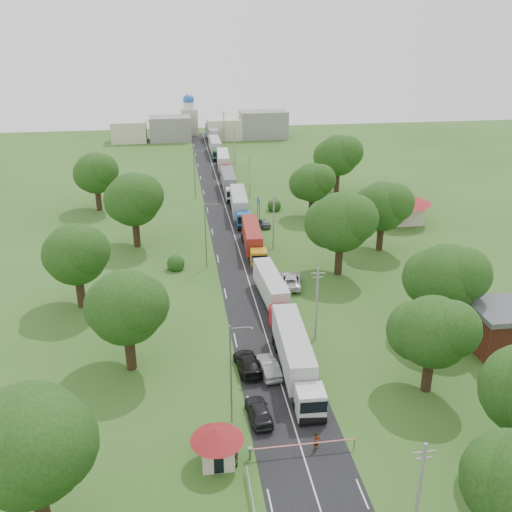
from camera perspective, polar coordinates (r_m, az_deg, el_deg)
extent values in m
plane|color=#2C541C|center=(71.35, 0.28, -5.74)|extent=(260.00, 260.00, 0.00)
cube|color=black|center=(89.27, -1.63, 0.35)|extent=(8.00, 200.00, 0.04)
cylinder|color=slate|center=(50.17, -0.60, -19.17)|extent=(0.20, 0.20, 1.10)
cube|color=slate|center=(49.83, -0.61, -18.74)|extent=(0.35, 0.35, 0.25)
cylinder|color=red|center=(50.51, 4.73, -18.24)|extent=(9.00, 0.12, 0.12)
cylinder|color=slate|center=(51.85, 9.81, -17.99)|extent=(0.10, 0.10, 1.00)
cube|color=beige|center=(49.54, -3.88, -18.87)|extent=(2.60, 2.60, 2.40)
cone|color=maroon|center=(48.43, -3.93, -17.37)|extent=(4.40, 4.40, 1.10)
cube|color=black|center=(49.48, -2.29, -18.58)|extent=(0.02, 1.20, 0.90)
cube|color=black|center=(48.71, -3.74, -20.07)|extent=(0.80, 0.02, 1.90)
cylinder|color=slate|center=(102.05, 0.35, 4.48)|extent=(0.12, 0.12, 4.00)
cylinder|color=slate|center=(104.31, 0.15, 4.89)|extent=(0.12, 0.12, 4.00)
cube|color=navy|center=(102.69, 0.25, 5.54)|extent=(0.06, 3.00, 1.00)
cube|color=silver|center=(102.69, 0.25, 5.54)|extent=(0.07, 3.10, 0.06)
cylinder|color=gray|center=(42.73, 15.90, -22.16)|extent=(0.24, 0.24, 9.00)
cube|color=gray|center=(40.19, 16.50, -18.29)|extent=(1.60, 0.10, 0.10)
cube|color=gray|center=(40.51, 16.42, -18.83)|extent=(1.20, 0.10, 0.10)
cylinder|color=gray|center=(64.18, 6.10, -4.79)|extent=(0.24, 0.24, 9.00)
cube|color=gray|center=(62.52, 6.25, -1.71)|extent=(1.60, 0.10, 0.10)
cube|color=gray|center=(62.73, 6.23, -2.12)|extent=(1.20, 0.10, 0.10)
cylinder|color=gray|center=(89.34, 1.77, 3.46)|extent=(0.24, 0.24, 9.00)
cube|color=gray|center=(88.15, 1.80, 5.79)|extent=(1.60, 0.10, 0.10)
cube|color=gray|center=(88.30, 1.80, 5.48)|extent=(1.20, 0.10, 0.10)
cylinder|color=gray|center=(115.81, -0.64, 8.01)|extent=(0.24, 0.24, 9.00)
cube|color=gray|center=(114.89, -0.65, 9.84)|extent=(1.60, 0.10, 0.10)
cube|color=gray|center=(115.01, -0.65, 9.60)|extent=(1.20, 0.10, 0.10)
cylinder|color=gray|center=(142.86, -2.17, 10.85)|extent=(0.24, 0.24, 9.00)
cube|color=gray|center=(142.12, -2.20, 12.35)|extent=(1.60, 0.10, 0.10)
cube|color=gray|center=(142.21, -2.19, 12.15)|extent=(1.20, 0.10, 0.10)
cylinder|color=gray|center=(170.22, -3.23, 12.77)|extent=(0.24, 0.24, 9.00)
cube|color=gray|center=(169.60, -3.26, 14.04)|extent=(1.60, 0.10, 0.10)
cube|color=gray|center=(169.68, -3.26, 13.87)|extent=(1.20, 0.10, 0.10)
cylinder|color=slate|center=(51.22, -2.53, -11.84)|extent=(0.16, 0.16, 10.00)
cube|color=slate|center=(48.78, -1.56, -7.22)|extent=(1.80, 0.10, 0.10)
cube|color=slate|center=(48.94, -0.62, -7.30)|extent=(0.50, 0.22, 0.15)
cylinder|color=slate|center=(82.38, -5.06, 2.04)|extent=(0.16, 0.16, 10.00)
cube|color=slate|center=(80.88, -4.54, 5.18)|extent=(1.80, 0.10, 0.10)
cube|color=slate|center=(80.98, -3.97, 5.11)|extent=(0.50, 0.22, 0.15)
cylinder|color=slate|center=(115.75, -6.17, 8.13)|extent=(0.16, 0.16, 10.00)
cube|color=slate|center=(114.69, -5.81, 10.42)|extent=(1.80, 0.10, 0.10)
cube|color=slate|center=(114.76, -5.40, 10.37)|extent=(0.50, 0.22, 0.15)
sphere|color=#173A10|center=(42.50, 24.24, -19.85)|extent=(6.60, 6.60, 6.60)
cylinder|color=#382616|center=(59.29, 16.78, -11.17)|extent=(1.04, 1.04, 3.85)
sphere|color=#173A10|center=(56.89, 17.31, -7.25)|extent=(7.00, 7.00, 7.00)
sphere|color=#173A10|center=(56.29, 18.98, -6.94)|extent=(5.50, 5.50, 5.50)
sphere|color=#173A10|center=(57.71, 15.84, -7.18)|extent=(6.00, 6.00, 6.00)
cylinder|color=#382616|center=(69.28, 18.00, -5.92)|extent=(1.08, 1.08, 4.20)
sphere|color=#173A10|center=(67.07, 18.52, -2.07)|extent=(7.70, 7.70, 7.70)
sphere|color=#173A10|center=(66.48, 20.08, -1.73)|extent=(6.05, 6.05, 6.05)
sphere|color=#173A10|center=(67.93, 17.14, -2.08)|extent=(6.60, 6.60, 6.60)
cylinder|color=#382616|center=(81.81, 8.27, -0.33)|extent=(1.12, 1.12, 4.55)
sphere|color=#173A10|center=(79.81, 8.49, 3.35)|extent=(8.40, 8.40, 8.40)
sphere|color=#173A10|center=(78.87, 9.82, 3.72)|extent=(6.60, 6.60, 6.60)
sphere|color=#173A10|center=(81.04, 7.36, 3.27)|extent=(7.20, 7.20, 7.20)
cylinder|color=#382616|center=(91.67, 12.30, 1.84)|extent=(1.08, 1.08, 4.20)
sphere|color=#173A10|center=(90.01, 12.57, 4.89)|extent=(7.70, 7.70, 7.70)
sphere|color=#173A10|center=(89.28, 13.69, 5.19)|extent=(6.05, 6.05, 6.05)
sphere|color=#173A10|center=(91.03, 11.60, 4.81)|extent=(6.60, 6.60, 6.60)
cylinder|color=#382616|center=(105.03, 5.56, 4.87)|extent=(1.04, 1.04, 3.85)
sphere|color=#173A10|center=(103.70, 5.66, 7.33)|extent=(7.00, 7.00, 7.00)
sphere|color=#173A10|center=(102.87, 6.49, 7.60)|extent=(5.50, 5.50, 5.50)
sphere|color=#173A10|center=(104.77, 4.95, 7.23)|extent=(6.00, 6.00, 6.00)
cylinder|color=#382616|center=(121.09, 8.08, 7.36)|extent=(1.12, 1.12, 4.55)
sphere|color=#173A10|center=(119.75, 8.23, 9.93)|extent=(8.40, 8.40, 8.40)
sphere|color=#173A10|center=(118.86, 9.12, 10.22)|extent=(6.60, 6.60, 6.60)
sphere|color=#173A10|center=(120.96, 7.46, 9.80)|extent=(7.20, 7.20, 7.20)
cylinder|color=#382616|center=(46.35, -20.66, -22.41)|extent=(1.12, 1.12, 4.55)
sphere|color=#173A10|center=(42.71, -21.73, -17.06)|extent=(8.40, 8.40, 8.40)
sphere|color=#173A10|center=(40.90, -20.15, -17.18)|extent=(6.60, 6.60, 6.60)
sphere|color=#173A10|center=(44.51, -22.76, -16.41)|extent=(7.20, 7.20, 7.20)
cylinder|color=#382616|center=(61.29, -12.46, -9.27)|extent=(1.08, 1.08, 4.20)
sphere|color=#173A10|center=(58.78, -12.88, -5.03)|extent=(7.70, 7.70, 7.70)
sphere|color=#173A10|center=(57.31, -11.65, -4.74)|extent=(6.05, 6.05, 6.05)
sphere|color=#173A10|center=(60.36, -13.80, -4.94)|extent=(6.60, 6.60, 6.60)
cylinder|color=#382616|center=(75.29, -17.14, -3.43)|extent=(1.08, 1.08, 4.20)
sphere|color=#173A10|center=(73.25, -17.60, 0.17)|extent=(7.70, 7.70, 7.70)
sphere|color=#173A10|center=(71.72, -16.71, 0.50)|extent=(6.05, 6.05, 6.05)
sphere|color=#173A10|center=(74.91, -18.23, 0.13)|extent=(6.60, 6.60, 6.60)
cylinder|color=#382616|center=(92.84, -11.88, 2.26)|extent=(1.12, 1.12, 4.55)
sphere|color=#173A10|center=(91.08, -12.16, 5.55)|extent=(8.40, 8.40, 8.40)
sphere|color=#173A10|center=(89.58, -11.28, 5.93)|extent=(6.60, 6.60, 6.60)
sphere|color=#173A10|center=(92.78, -12.82, 5.42)|extent=(7.20, 7.20, 7.20)
cylinder|color=#382616|center=(112.60, -15.47, 5.47)|extent=(1.08, 1.08, 4.20)
sphere|color=#173A10|center=(111.25, -15.74, 7.99)|extent=(7.70, 7.70, 7.70)
sphere|color=#173A10|center=(109.82, -15.14, 8.31)|extent=(6.05, 6.05, 6.05)
sphere|color=#173A10|center=(112.86, -16.19, 7.85)|extent=(6.60, 6.60, 6.60)
cube|color=maroon|center=(69.00, 23.94, -6.80)|extent=(8.00, 6.00, 4.60)
cube|color=beige|center=(105.07, 14.20, 4.32)|extent=(7.00, 5.00, 4.00)
cone|color=maroon|center=(104.22, 14.35, 5.83)|extent=(10.08, 10.08, 1.80)
cube|color=gray|center=(174.67, -8.57, 12.49)|extent=(12.00, 8.00, 7.00)
cube|color=beige|center=(175.43, -3.21, 12.58)|extent=(10.00, 8.00, 6.00)
cube|color=gray|center=(176.71, 0.76, 13.01)|extent=(14.00, 8.00, 8.00)
cube|color=beige|center=(175.21, -12.57, 12.07)|extent=(10.00, 8.00, 6.00)
cube|color=beige|center=(182.54, -6.67, 13.18)|extent=(5.00, 5.00, 8.00)
cylinder|color=silver|center=(181.79, -6.74, 14.74)|extent=(3.20, 3.20, 2.00)
sphere|color=#2659B2|center=(181.57, -6.76, 15.23)|extent=(3.40, 3.40, 3.40)
cube|color=silver|center=(53.86, 5.44, -14.34)|extent=(2.69, 2.69, 2.69)
cube|color=black|center=(52.63, 5.80, -14.85)|extent=(2.48, 0.13, 1.19)
cube|color=slate|center=(53.58, 5.72, -16.04)|extent=(2.38, 0.35, 0.38)
cube|color=slate|center=(60.35, 3.73, -10.73)|extent=(3.00, 12.49, 0.32)
cube|color=#B3B3B8|center=(59.56, 3.72, -9.00)|extent=(3.23, 12.82, 3.23)
cylinder|color=black|center=(53.81, 5.64, -15.91)|extent=(2.53, 1.08, 1.08)
cylinder|color=black|center=(55.29, 5.16, -14.67)|extent=(2.53, 1.08, 1.08)
cylinder|color=black|center=(63.59, 3.03, -9.08)|extent=(2.53, 1.08, 1.08)
cylinder|color=black|center=(64.94, 2.75, -8.33)|extent=(2.53, 1.08, 1.08)
cube|color=red|center=(67.48, 2.44, -6.12)|extent=(2.41, 2.41, 2.38)
cube|color=black|center=(66.33, 2.63, -6.35)|extent=(2.19, 0.14, 1.05)
cube|color=slate|center=(67.01, 2.60, -7.28)|extent=(2.10, 0.37, 0.33)
cube|color=slate|center=(73.62, 1.48, -4.16)|extent=(2.80, 11.05, 0.29)
cube|color=#BBBBBB|center=(73.12, 1.46, -2.87)|extent=(3.00, 11.34, 2.85)
cylinder|color=black|center=(67.24, 2.56, -7.22)|extent=(2.24, 0.95, 0.95)
cylinder|color=black|center=(68.70, 2.30, -6.51)|extent=(2.24, 0.95, 0.95)
cylinder|color=black|center=(76.67, 1.06, -3.20)|extent=(2.24, 0.95, 0.95)
cylinder|color=black|center=(77.94, 0.89, -2.75)|extent=(2.24, 0.95, 0.95)
cube|color=#C18516|center=(83.34, 0.26, -0.20)|extent=(2.48, 2.48, 2.44)
cube|color=black|center=(82.13, 0.38, -0.30)|extent=(2.25, 0.15, 1.08)
cube|color=slate|center=(82.71, 0.38, -1.13)|extent=(2.16, 0.38, 0.34)
cube|color=slate|center=(89.90, -0.39, 1.03)|extent=(2.91, 11.36, 0.29)
cube|color=maroon|center=(89.53, -0.42, 2.14)|extent=(3.13, 11.66, 2.93)
cylinder|color=black|center=(82.95, 0.35, -1.09)|extent=(2.30, 0.98, 0.98)
cylinder|color=black|center=(84.54, 0.17, -0.61)|extent=(2.30, 0.98, 0.98)
cylinder|color=black|center=(93.14, -0.68, 1.66)|extent=(2.30, 0.98, 0.98)
cylinder|color=black|center=(94.50, -0.80, 1.98)|extent=(2.30, 0.98, 0.98)
cube|color=#195698|center=(98.77, -1.21, 3.62)|extent=(2.66, 2.66, 2.63)
cube|color=black|center=(97.46, -1.12, 3.58)|extent=(2.42, 0.16, 1.16)
cube|color=slate|center=(97.99, -1.12, 2.81)|extent=(2.33, 0.38, 0.37)
cube|color=slate|center=(105.97, -1.71, 4.49)|extent=(3.10, 12.22, 0.32)
cube|color=#A5A5A9|center=(105.69, -1.74, 5.51)|extent=(3.33, 12.55, 3.16)
cylinder|color=black|center=(98.26, -1.14, 2.83)|extent=(2.47, 1.05, 1.05)
cylinder|color=black|center=(100.02, -1.27, 3.20)|extent=(2.47, 1.05, 1.05)
cylinder|color=black|center=(109.53, -1.93, 4.95)|extent=(2.47, 1.05, 1.05)
cylinder|color=black|center=(111.02, -2.02, 5.20)|extent=(2.47, 1.05, 1.05)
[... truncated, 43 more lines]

